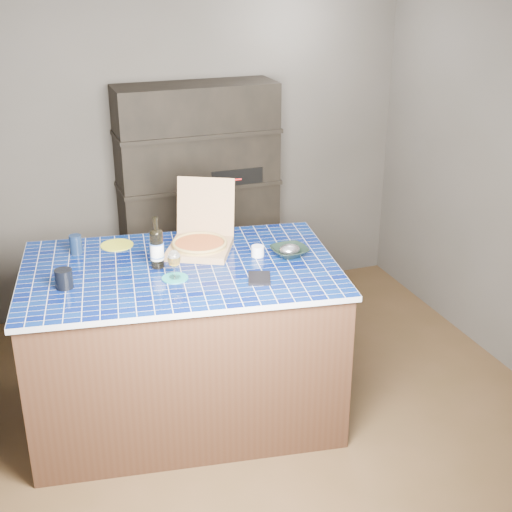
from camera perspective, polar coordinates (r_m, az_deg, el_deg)
name	(u,v)px	position (r m, az deg, el deg)	size (l,w,h in m)	color
room	(269,224)	(4.07, 1.06, 2.57)	(3.50, 3.50, 3.50)	#513822
shelving_unit	(199,201)	(5.56, -4.55, 4.44)	(1.20, 0.41, 1.80)	black
kitchen_island	(183,342)	(4.38, -5.83, -6.83)	(1.97, 1.41, 1.00)	#3F2618
pizza_box	(200,242)	(4.35, -4.48, 1.14)	(0.52, 0.56, 0.40)	tan
mead_bottle	(157,248)	(4.12, -7.94, 0.66)	(0.08, 0.08, 0.31)	black
teal_trivet	(175,278)	(4.01, -6.50, -1.76)	(0.15, 0.15, 0.01)	#18817B
wine_glass	(174,259)	(3.96, -6.58, -0.25)	(0.07, 0.07, 0.17)	white
tumbler	(64,279)	(3.99, -15.12, -1.77)	(0.10, 0.10, 0.11)	black
dvd_case	(259,278)	(3.98, 0.27, -1.78)	(0.12, 0.17, 0.01)	black
bowl	(290,252)	(4.28, 2.70, 0.36)	(0.22, 0.22, 0.05)	black
foil_contents	(290,249)	(4.27, 2.71, 0.53)	(0.13, 0.11, 0.06)	#B6B5C1
white_jar	(258,251)	(4.27, 0.14, 0.40)	(0.08, 0.08, 0.06)	white
navy_cup	(76,244)	(4.43, -14.22, 0.90)	(0.07, 0.07, 0.12)	#0E1B34
green_trivet	(117,245)	(4.52, -11.06, 0.87)	(0.20, 0.20, 0.01)	gold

